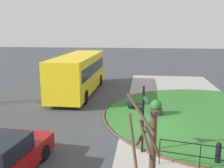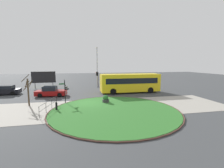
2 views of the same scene
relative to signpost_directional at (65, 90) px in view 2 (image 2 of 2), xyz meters
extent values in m
plane|color=#3D3F42|center=(2.77, -0.63, -1.69)|extent=(120.00, 120.00, 0.00)
cube|color=#9E998E|center=(2.77, -2.79, -1.68)|extent=(32.00, 7.68, 0.02)
cylinder|color=#2D6B28|center=(5.24, -4.31, -1.64)|extent=(13.08, 13.08, 0.10)
torus|color=brown|center=(5.24, -4.31, -1.63)|extent=(13.39, 13.39, 0.11)
cylinder|color=black|center=(0.00, -0.07, -0.28)|extent=(0.09, 0.09, 2.82)
sphere|color=black|center=(0.00, -0.07, 1.18)|extent=(0.10, 0.10, 0.10)
cube|color=#195128|center=(-0.35, -0.17, 0.75)|extent=(0.61, 0.21, 0.15)
cube|color=black|center=(0.03, 0.31, 0.45)|extent=(0.09, 0.66, 0.15)
cube|color=black|center=(0.13, 0.27, 0.25)|extent=(0.27, 0.61, 0.15)
cube|color=black|center=(0.25, 0.07, 0.07)|extent=(0.43, 0.26, 0.15)
cylinder|color=black|center=(-0.65, -2.98, -1.30)|extent=(0.21, 0.21, 0.79)
sphere|color=black|center=(-0.65, -2.98, -0.86)|extent=(0.20, 0.20, 0.20)
cube|color=black|center=(-1.40, -2.90, -0.64)|extent=(0.95, 4.35, 0.03)
cube|color=black|center=(-1.40, -2.90, -1.11)|extent=(0.95, 4.35, 0.03)
cylinder|color=black|center=(-0.94, -0.73, -1.16)|extent=(0.04, 0.04, 1.05)
cylinder|color=black|center=(-1.24, -2.18, -1.16)|extent=(0.04, 0.04, 1.05)
cylinder|color=black|center=(-1.55, -3.63, -1.16)|extent=(0.04, 0.04, 1.05)
cylinder|color=black|center=(-1.86, -5.07, -1.16)|extent=(0.04, 0.04, 1.05)
cube|color=yellow|center=(10.03, 5.17, 0.01)|extent=(9.81, 2.58, 2.84)
cube|color=black|center=(10.03, 6.47, 0.41)|extent=(8.63, 0.04, 0.88)
cube|color=black|center=(10.03, 3.88, 0.41)|extent=(8.63, 0.04, 0.88)
cube|color=black|center=(14.94, 5.16, 0.15)|extent=(0.02, 2.10, 1.10)
cube|color=black|center=(14.94, 5.16, 1.21)|extent=(0.02, 1.41, 0.28)
cylinder|color=black|center=(13.17, 6.35, -1.19)|extent=(1.00, 0.30, 1.00)
cylinder|color=black|center=(13.16, 3.99, -1.19)|extent=(1.00, 0.30, 1.00)
cylinder|color=black|center=(6.89, 6.36, -1.19)|extent=(1.00, 0.30, 1.00)
cylinder|color=black|center=(6.89, 4.00, -1.19)|extent=(1.00, 0.30, 1.00)
cube|color=black|center=(-9.64, 7.47, -1.16)|extent=(4.12, 1.74, 0.70)
cube|color=black|center=(-9.47, 7.47, -0.52)|extent=(2.00, 1.52, 0.57)
cylinder|color=black|center=(-8.36, 6.69, -1.37)|extent=(0.64, 0.22, 0.64)
cylinder|color=black|center=(-8.36, 8.25, -1.37)|extent=(0.64, 0.22, 0.64)
cube|color=maroon|center=(-2.42, 4.76, -1.17)|extent=(4.55, 2.16, 0.69)
cube|color=black|center=(-2.59, 4.78, -0.51)|extent=(2.02, 1.70, 0.62)
cube|color=#EAEACC|center=(-0.16, 5.07, -1.13)|extent=(0.04, 0.20, 0.12)
cube|color=#EAEACC|center=(-0.27, 4.03, -1.13)|extent=(0.04, 0.20, 0.12)
cylinder|color=black|center=(-0.98, 5.41, -1.37)|extent=(0.66, 0.28, 0.64)
cylinder|color=black|center=(-1.14, 3.85, -1.37)|extent=(0.66, 0.28, 0.64)
cylinder|color=black|center=(-3.70, 5.68, -1.37)|extent=(0.66, 0.28, 0.64)
cylinder|color=black|center=(-3.85, 4.11, -1.37)|extent=(0.66, 0.28, 0.64)
cylinder|color=black|center=(5.41, 11.41, -0.08)|extent=(0.11, 0.11, 3.22)
cube|color=black|center=(5.20, 11.41, 1.14)|extent=(0.26, 0.26, 0.78)
sphere|color=red|center=(5.05, 11.40, 1.38)|extent=(0.16, 0.16, 0.16)
sphere|color=black|center=(5.05, 11.40, 1.14)|extent=(0.16, 0.16, 0.16)
sphere|color=black|center=(5.05, 11.40, 0.90)|extent=(0.16, 0.16, 0.16)
cylinder|color=#B7B7BC|center=(5.40, 12.70, 2.25)|extent=(0.16, 0.16, 7.89)
cylinder|color=silver|center=(5.40, 12.70, 6.32)|extent=(0.32, 0.32, 0.22)
cylinder|color=black|center=(-6.77, 13.10, -0.60)|extent=(0.12, 0.12, 2.18)
cylinder|color=black|center=(-3.50, 13.28, -0.60)|extent=(0.12, 0.12, 2.18)
cube|color=yellow|center=(-5.13, 13.19, 0.49)|extent=(4.36, 0.36, 2.11)
cube|color=black|center=(-5.13, 13.12, 0.49)|extent=(4.46, 0.27, 2.21)
cylinder|color=#383838|center=(4.90, -0.85, -1.47)|extent=(0.81, 0.81, 0.45)
sphere|color=#286028|center=(4.90, -0.85, -1.02)|extent=(0.69, 0.69, 0.69)
cylinder|color=#423323|center=(-4.05, -0.32, -0.10)|extent=(0.17, 0.17, 3.17)
cylinder|color=#423323|center=(-4.19, -0.11, 0.84)|extent=(0.53, 0.38, 0.77)
cylinder|color=#423323|center=(-3.81, -0.13, 0.86)|extent=(0.48, 0.56, 0.72)
cylinder|color=#423323|center=(-4.37, 0.02, 1.51)|extent=(0.76, 0.74, 0.84)
cylinder|color=#423323|center=(-4.17, 0.18, 0.67)|extent=(1.09, 0.34, 1.24)
cylinder|color=#423323|center=(-4.24, -0.29, 0.77)|extent=(0.14, 0.46, 0.79)
camera|label=1|loc=(-10.27, -0.02, 3.47)|focal=41.42mm
camera|label=2|loc=(1.78, -19.76, 3.24)|focal=25.26mm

